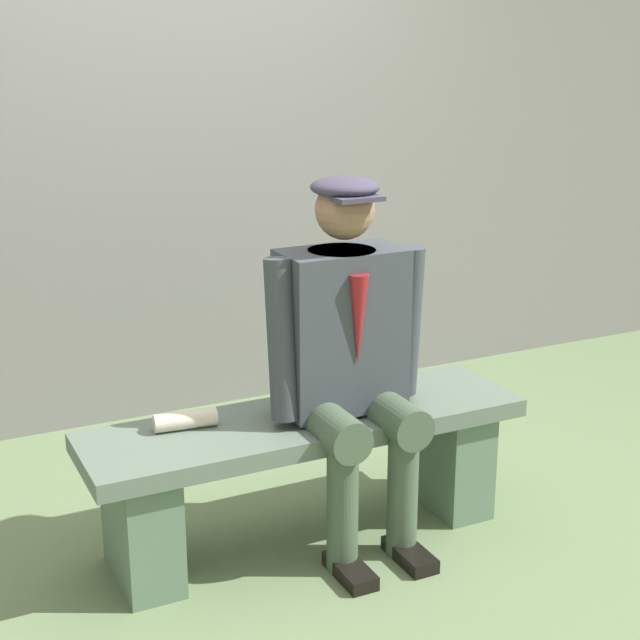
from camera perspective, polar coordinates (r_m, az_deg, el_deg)
The scene contains 5 objects.
ground_plane at distance 3.62m, azimuth -0.81°, elevation -12.95°, with size 30.00×30.00×0.00m, color #60774F.
bench at distance 3.47m, azimuth -0.84°, elevation -8.38°, with size 1.61×0.45×0.49m.
seated_man at distance 3.33m, azimuth 1.73°, elevation -1.74°, with size 0.60×0.55×1.34m.
rolled_magazine at distance 3.31m, azimuth -8.10°, elevation -5.98°, with size 0.06×0.06×0.22m, color beige.
stadium_wall at distance 4.61m, azimuth -9.22°, elevation 10.10°, with size 12.00×0.24×2.55m, color slate.
Camera 1 is at (1.34, 2.84, 1.79)m, focal length 53.21 mm.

